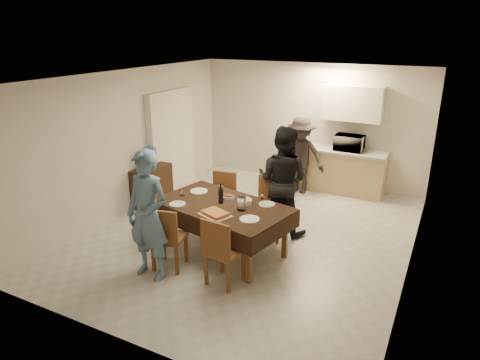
{
  "coord_description": "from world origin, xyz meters",
  "views": [
    {
      "loc": [
        2.78,
        -5.88,
        3.28
      ],
      "look_at": [
        -0.05,
        -0.3,
        1.05
      ],
      "focal_mm": 32.0,
      "sensor_mm": 36.0,
      "label": 1
    }
  ],
  "objects_px": {
    "water_jug": "(150,158)",
    "console": "(152,186)",
    "wine_bottle": "(221,193)",
    "microwave": "(349,143)",
    "dining_table": "(222,207)",
    "person_near": "(148,216)",
    "person_kitchen": "(300,155)",
    "water_pitcher": "(242,204)",
    "savoury_tart": "(215,213)",
    "person_far": "(283,181)"
  },
  "relations": [
    {
      "from": "person_near",
      "to": "person_kitchen",
      "type": "height_order",
      "value": "person_near"
    },
    {
      "from": "dining_table",
      "to": "person_far",
      "type": "bearing_deg",
      "value": 74.44
    },
    {
      "from": "savoury_tart",
      "to": "person_near",
      "type": "height_order",
      "value": "person_near"
    },
    {
      "from": "wine_bottle",
      "to": "microwave",
      "type": "xyz_separation_m",
      "value": [
        1.12,
        3.36,
        0.13
      ]
    },
    {
      "from": "water_pitcher",
      "to": "wine_bottle",
      "type": "bearing_deg",
      "value": 165.96
    },
    {
      "from": "console",
      "to": "wine_bottle",
      "type": "bearing_deg",
      "value": -25.0
    },
    {
      "from": "console",
      "to": "person_far",
      "type": "xyz_separation_m",
      "value": [
        2.69,
        0.02,
        0.53
      ]
    },
    {
      "from": "console",
      "to": "wine_bottle",
      "type": "height_order",
      "value": "wine_bottle"
    },
    {
      "from": "console",
      "to": "person_kitchen",
      "type": "height_order",
      "value": "person_kitchen"
    },
    {
      "from": "savoury_tart",
      "to": "person_kitchen",
      "type": "bearing_deg",
      "value": 88.39
    },
    {
      "from": "wine_bottle",
      "to": "person_kitchen",
      "type": "height_order",
      "value": "person_kitchen"
    },
    {
      "from": "water_jug",
      "to": "person_far",
      "type": "xyz_separation_m",
      "value": [
        2.69,
        0.02,
        -0.04
      ]
    },
    {
      "from": "water_pitcher",
      "to": "console",
      "type": "bearing_deg",
      "value": 156.66
    },
    {
      "from": "water_jug",
      "to": "person_far",
      "type": "height_order",
      "value": "person_far"
    },
    {
      "from": "water_pitcher",
      "to": "person_near",
      "type": "xyz_separation_m",
      "value": [
        -0.9,
        -1.0,
        0.03
      ]
    },
    {
      "from": "savoury_tart",
      "to": "microwave",
      "type": "distance_m",
      "value": 3.92
    },
    {
      "from": "console",
      "to": "person_near",
      "type": "bearing_deg",
      "value": -52.49
    },
    {
      "from": "dining_table",
      "to": "wine_bottle",
      "type": "relative_size",
      "value": 6.97
    },
    {
      "from": "water_pitcher",
      "to": "savoury_tart",
      "type": "xyz_separation_m",
      "value": [
        -0.25,
        -0.33,
        -0.07
      ]
    },
    {
      "from": "console",
      "to": "person_near",
      "type": "distance_m",
      "value": 2.67
    },
    {
      "from": "dining_table",
      "to": "person_kitchen",
      "type": "xyz_separation_m",
      "value": [
        0.19,
        2.96,
        0.06
      ]
    },
    {
      "from": "person_kitchen",
      "to": "person_far",
      "type": "bearing_deg",
      "value": -79.42
    },
    {
      "from": "water_jug",
      "to": "savoury_tart",
      "type": "relative_size",
      "value": 0.9
    },
    {
      "from": "water_jug",
      "to": "savoury_tart",
      "type": "xyz_separation_m",
      "value": [
        2.24,
        -1.41,
        -0.15
      ]
    },
    {
      "from": "water_jug",
      "to": "person_far",
      "type": "bearing_deg",
      "value": 0.51
    },
    {
      "from": "water_jug",
      "to": "console",
      "type": "bearing_deg",
      "value": 0.0
    },
    {
      "from": "wine_bottle",
      "to": "water_pitcher",
      "type": "relative_size",
      "value": 1.57
    },
    {
      "from": "microwave",
      "to": "person_far",
      "type": "relative_size",
      "value": 0.31
    },
    {
      "from": "dining_table",
      "to": "person_kitchen",
      "type": "bearing_deg",
      "value": 98.34
    },
    {
      "from": "microwave",
      "to": "person_near",
      "type": "distance_m",
      "value": 4.75
    },
    {
      "from": "wine_bottle",
      "to": "person_near",
      "type": "bearing_deg",
      "value": -114.44
    },
    {
      "from": "wine_bottle",
      "to": "water_pitcher",
      "type": "height_order",
      "value": "wine_bottle"
    },
    {
      "from": "savoury_tart",
      "to": "microwave",
      "type": "relative_size",
      "value": 0.73
    },
    {
      "from": "water_pitcher",
      "to": "person_far",
      "type": "bearing_deg",
      "value": 79.7
    },
    {
      "from": "console",
      "to": "water_jug",
      "type": "xyz_separation_m",
      "value": [
        0.0,
        0.0,
        0.57
      ]
    },
    {
      "from": "savoury_tart",
      "to": "wine_bottle",
      "type": "bearing_deg",
      "value": 109.23
    },
    {
      "from": "water_jug",
      "to": "person_kitchen",
      "type": "xyz_separation_m",
      "value": [
        2.34,
        1.93,
        -0.15
      ]
    },
    {
      "from": "dining_table",
      "to": "person_far",
      "type": "height_order",
      "value": "person_far"
    },
    {
      "from": "person_near",
      "to": "savoury_tart",
      "type": "bearing_deg",
      "value": 47.38
    },
    {
      "from": "dining_table",
      "to": "water_pitcher",
      "type": "distance_m",
      "value": 0.38
    },
    {
      "from": "person_kitchen",
      "to": "person_near",
      "type": "bearing_deg",
      "value": -100.51
    },
    {
      "from": "water_jug",
      "to": "person_near",
      "type": "height_order",
      "value": "person_near"
    },
    {
      "from": "microwave",
      "to": "person_kitchen",
      "type": "xyz_separation_m",
      "value": [
        -0.88,
        -0.45,
        -0.27
      ]
    },
    {
      "from": "console",
      "to": "water_pitcher",
      "type": "xyz_separation_m",
      "value": [
        2.49,
        -1.08,
        0.5
      ]
    },
    {
      "from": "water_jug",
      "to": "water_pitcher",
      "type": "height_order",
      "value": "water_jug"
    },
    {
      "from": "microwave",
      "to": "person_far",
      "type": "height_order",
      "value": "person_far"
    },
    {
      "from": "console",
      "to": "dining_table",
      "type": "bearing_deg",
      "value": -25.58
    },
    {
      "from": "console",
      "to": "person_near",
      "type": "height_order",
      "value": "person_near"
    },
    {
      "from": "water_pitcher",
      "to": "person_near",
      "type": "bearing_deg",
      "value": -131.99
    },
    {
      "from": "person_far",
      "to": "person_kitchen",
      "type": "xyz_separation_m",
      "value": [
        -0.36,
        1.91,
        -0.12
      ]
    }
  ]
}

